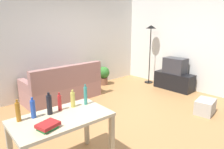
% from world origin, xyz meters
% --- Properties ---
extents(ground_plane, '(5.20, 4.40, 0.02)m').
position_xyz_m(ground_plane, '(0.00, 0.00, -0.01)').
color(ground_plane, '#9E7042').
extents(wall_rear, '(5.20, 0.10, 2.70)m').
position_xyz_m(wall_rear, '(0.00, 2.20, 1.35)').
color(wall_rear, silver).
rests_on(wall_rear, ground_plane).
extents(wall_right, '(0.10, 4.40, 2.70)m').
position_xyz_m(wall_right, '(2.60, 0.00, 1.35)').
color(wall_right, silver).
rests_on(wall_right, ground_plane).
extents(couch, '(1.84, 0.84, 0.92)m').
position_xyz_m(couch, '(-0.55, 1.59, 0.31)').
color(couch, '#996B66').
rests_on(couch, ground_plane).
extents(tv_stand, '(0.44, 1.10, 0.48)m').
position_xyz_m(tv_stand, '(2.25, 0.18, 0.24)').
color(tv_stand, black).
rests_on(tv_stand, ground_plane).
extents(tv, '(0.41, 0.60, 0.44)m').
position_xyz_m(tv, '(2.25, 0.18, 0.70)').
color(tv, '#2D2D33').
rests_on(tv, tv_stand).
extents(torchiere_lamp, '(0.32, 0.32, 1.81)m').
position_xyz_m(torchiere_lamp, '(2.25, 1.08, 1.41)').
color(torchiere_lamp, black).
rests_on(torchiere_lamp, ground_plane).
extents(desk, '(1.23, 0.75, 0.76)m').
position_xyz_m(desk, '(-1.83, -0.66, 0.65)').
color(desk, '#C6B28E').
rests_on(desk, ground_plane).
extents(potted_plant, '(0.36, 0.36, 0.57)m').
position_xyz_m(potted_plant, '(1.04, 1.90, 0.33)').
color(potted_plant, brown).
rests_on(potted_plant, ground_plane).
extents(storage_box, '(0.53, 0.41, 0.30)m').
position_xyz_m(storage_box, '(1.28, -1.16, 0.15)').
color(storage_box, '#A8A399').
rests_on(storage_box, ground_plane).
extents(bottle_amber, '(0.05, 0.05, 0.27)m').
position_xyz_m(bottle_amber, '(-2.26, -0.43, 0.88)').
color(bottle_amber, '#9E6019').
rests_on(bottle_amber, desk).
extents(bottle_blue, '(0.06, 0.06, 0.26)m').
position_xyz_m(bottle_blue, '(-2.10, -0.46, 0.88)').
color(bottle_blue, '#2347A3').
rests_on(bottle_blue, desk).
extents(bottle_dark, '(0.07, 0.07, 0.29)m').
position_xyz_m(bottle_dark, '(-1.90, -0.50, 0.89)').
color(bottle_dark, black).
rests_on(bottle_dark, desk).
extents(bottle_red, '(0.05, 0.05, 0.25)m').
position_xyz_m(bottle_red, '(-1.75, -0.48, 0.87)').
color(bottle_red, '#AD2323').
rests_on(bottle_red, desk).
extents(bottle_squat, '(0.06, 0.06, 0.25)m').
position_xyz_m(bottle_squat, '(-1.56, -0.50, 0.87)').
color(bottle_squat, '#BCB24C').
rests_on(bottle_squat, desk).
extents(bottle_tall, '(0.05, 0.05, 0.30)m').
position_xyz_m(bottle_tall, '(-1.37, -0.54, 0.89)').
color(bottle_tall, teal).
rests_on(bottle_tall, desk).
extents(book_stack, '(0.26, 0.23, 0.07)m').
position_xyz_m(book_stack, '(-2.09, -0.84, 0.80)').
color(book_stack, '#236B33').
rests_on(book_stack, desk).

